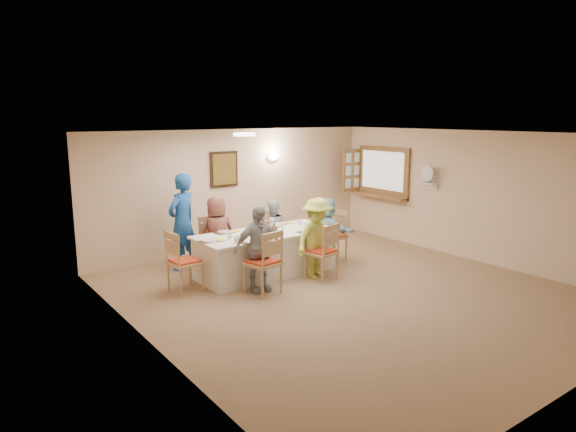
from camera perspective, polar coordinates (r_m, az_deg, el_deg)
ground at (r=8.30m, az=6.91°, el=-8.49°), size 7.00×7.00×0.00m
room_walls at (r=7.93m, az=7.16°, el=1.87°), size 7.00×7.00×7.00m
wall_picture at (r=10.52m, az=-7.12°, el=5.18°), size 0.62×0.05×0.72m
wall_sconce at (r=11.11m, az=-1.64°, el=6.62°), size 0.26×0.09×0.18m
ceiling_light at (r=8.42m, az=-4.86°, el=9.00°), size 0.36×0.36×0.05m
serving_hatch at (r=11.86m, az=10.54°, el=4.78°), size 0.06×1.50×1.15m
hatch_sill at (r=11.84m, az=10.05°, el=2.23°), size 0.30×1.50×0.05m
shutter_door at (r=12.21m, az=7.10°, el=5.07°), size 0.55×0.04×1.00m
fan_shelf at (r=10.94m, az=15.38°, el=3.51°), size 0.22×0.36×0.03m
desk_fan at (r=10.89m, az=15.32°, el=4.28°), size 0.30×0.30×0.28m
dining_table at (r=9.10m, az=-2.45°, el=-4.15°), size 2.52×1.07×0.76m
chair_back_left at (r=9.44m, az=-8.20°, el=-3.02°), size 0.50×0.50×0.97m
chair_back_right at (r=10.05m, az=-2.14°, el=-2.15°), size 0.51×0.51×0.94m
chair_front_left at (r=8.10m, az=-2.84°, el=-5.08°), size 0.58×0.58×1.03m
chair_front_right at (r=8.80m, az=3.71°, el=-3.90°), size 0.56×0.56×1.00m
chair_left_end at (r=8.34m, az=-11.38°, el=-4.91°), size 0.52×0.52×1.01m
chair_right_end at (r=9.99m, az=4.96°, el=-2.18°), size 0.48×0.48×0.97m
diner_back_left at (r=9.29m, az=-7.88°, el=-1.97°), size 0.81×0.65×1.37m
diner_back_right at (r=9.92m, az=-1.76°, el=-1.58°), size 0.73×0.65×1.19m
diner_front_left at (r=8.15m, az=-3.32°, el=-3.64°), size 0.91×0.55×1.41m
diner_front_right at (r=8.84m, az=3.23°, el=-2.47°), size 1.05×0.77×1.40m
diner_right_end at (r=9.88m, az=4.41°, el=-1.53°), size 1.17×0.43×1.23m
caregiver at (r=9.47m, az=-11.66°, el=-0.64°), size 0.97×0.92×1.76m
placemat_fl at (r=8.35m, az=-4.30°, el=-2.86°), size 0.34×0.25×0.01m
plate_fl at (r=8.34m, az=-4.30°, el=-2.80°), size 0.24×0.24×0.02m
napkin_fl at (r=8.40m, az=-3.07°, el=-2.71°), size 0.14×0.14×0.01m
placemat_fr at (r=9.02m, az=2.19°, el=-1.78°), size 0.36×0.26×0.01m
plate_fr at (r=9.02m, az=2.19°, el=-1.71°), size 0.24×0.24×0.02m
napkin_fr at (r=9.09m, az=3.28°, el=-1.64°), size 0.14×0.14×0.01m
placemat_bl at (r=9.05m, az=-7.11°, el=-1.81°), size 0.36×0.27×0.01m
plate_bl at (r=9.05m, az=-7.11°, el=-1.75°), size 0.25×0.25×0.02m
napkin_bl at (r=9.09m, az=-5.97°, el=-1.67°), size 0.15×0.15×0.01m
placemat_br at (r=9.68m, az=-0.90°, el=-0.88°), size 0.33×0.24×0.01m
plate_br at (r=9.67m, az=-0.90°, el=-0.82°), size 0.23×0.23×0.01m
napkin_br at (r=9.74m, az=0.14°, el=-0.75°), size 0.15×0.15×0.01m
placemat_le at (r=8.46m, az=-8.68°, el=-2.77°), size 0.35×0.26×0.01m
plate_le at (r=8.46m, az=-8.68°, el=-2.70°), size 0.26×0.26×0.02m
napkin_le at (r=8.50m, az=-7.45°, el=-2.62°), size 0.15×0.15×0.01m
placemat_re at (r=9.66m, az=3.06°, el=-0.91°), size 0.37×0.27×0.01m
plate_re at (r=9.65m, az=3.07°, el=-0.86°), size 0.24×0.24×0.01m
napkin_re at (r=9.73m, az=4.07°, el=-0.79°), size 0.14×0.14×0.01m
teacup_a at (r=8.31m, az=-5.71°, el=-2.64°), size 0.15×0.15×0.09m
teacup_b at (r=9.64m, az=-2.40°, el=-0.69°), size 0.16×0.16×0.09m
bowl_a at (r=8.70m, az=-2.80°, el=-2.11°), size 0.26×0.26×0.05m
bowl_b at (r=9.40m, az=-1.32°, el=-1.05°), size 0.32×0.32×0.06m
condiment_ketchup at (r=8.96m, az=-2.67°, el=-1.04°), size 0.12×0.12×0.26m
condiment_brown at (r=9.07m, az=-2.29°, el=-1.01°), size 0.17×0.17×0.22m
condiment_malt at (r=9.02m, az=-1.56°, el=-1.26°), size 0.19×0.19×0.16m
drinking_glass at (r=8.96m, az=-3.45°, el=-1.53°), size 0.06×0.06×0.10m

